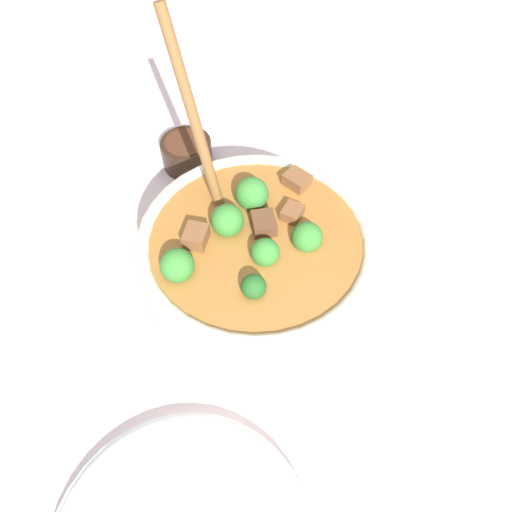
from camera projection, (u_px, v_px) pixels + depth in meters
The scene contains 3 objects.
ground_plane at pixel (256, 289), 0.64m from camera, with size 4.00×4.00×0.00m, color silver.
stew_bowl at pixel (256, 259), 0.59m from camera, with size 0.27×0.27×0.32m.
condiment_bowl at pixel (187, 152), 0.76m from camera, with size 0.08×0.08×0.04m.
Camera 1 is at (-0.13, -0.32, 0.54)m, focal length 35.00 mm.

